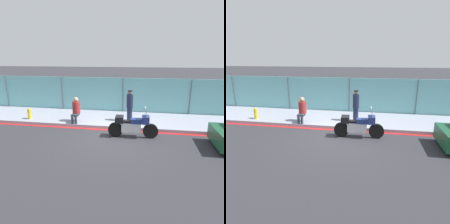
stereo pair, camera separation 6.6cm
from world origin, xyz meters
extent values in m
plane|color=#2D2D33|center=(0.00, 0.00, 0.00)|extent=(120.00, 120.00, 0.00)
cube|color=#8E93A3|center=(0.00, 2.46, 0.08)|extent=(30.87, 3.02, 0.17)
cube|color=red|center=(0.00, 0.86, 0.00)|extent=(30.87, 0.18, 0.01)
cube|color=#6BB2B7|center=(0.00, 4.05, 1.18)|extent=(29.33, 0.08, 2.35)
cylinder|color=#4C4C51|center=(-8.31, 3.95, 1.18)|extent=(0.05, 0.05, 2.35)
cylinder|color=#4C4C51|center=(-4.16, 3.95, 1.18)|extent=(0.05, 0.05, 2.35)
cylinder|color=#4C4C51|center=(0.00, 3.95, 1.18)|extent=(0.05, 0.05, 2.35)
cylinder|color=#4C4C51|center=(4.16, 3.95, 1.18)|extent=(0.05, 0.05, 2.35)
cylinder|color=black|center=(1.71, 0.14, 0.35)|extent=(0.70, 0.17, 0.70)
cylinder|color=black|center=(0.08, 0.07, 0.35)|extent=(0.70, 0.17, 0.70)
cube|color=silver|center=(0.82, 0.10, 0.50)|extent=(0.91, 0.32, 0.44)
cube|color=navy|center=(1.05, 0.11, 0.81)|extent=(0.53, 0.33, 0.22)
cube|color=black|center=(0.72, 0.09, 0.77)|extent=(0.61, 0.31, 0.10)
cube|color=navy|center=(1.47, 0.13, 0.89)|extent=(0.34, 0.49, 0.34)
cube|color=silver|center=(1.47, 0.13, 1.27)|extent=(0.12, 0.42, 0.42)
cube|color=black|center=(0.26, 0.07, 0.87)|extent=(0.38, 0.52, 0.30)
cylinder|color=#191E38|center=(0.59, 2.03, 0.55)|extent=(0.29, 0.29, 0.75)
cylinder|color=#191E38|center=(0.59, 2.03, 1.30)|extent=(0.35, 0.35, 0.75)
sphere|color=brown|center=(0.59, 2.03, 1.78)|extent=(0.22, 0.22, 0.22)
cylinder|color=black|center=(0.59, 2.03, 1.88)|extent=(0.25, 0.25, 0.05)
cylinder|color=#2D3342|center=(-2.40, 1.05, 0.39)|extent=(0.14, 0.14, 0.44)
cylinder|color=#2D3342|center=(-2.21, 1.05, 0.39)|extent=(0.14, 0.14, 0.44)
cube|color=#2D3342|center=(-2.31, 1.26, 0.61)|extent=(0.36, 0.44, 0.10)
cylinder|color=maroon|center=(-2.31, 1.48, 0.97)|extent=(0.43, 0.43, 0.62)
sphere|color=tan|center=(-2.31, 1.48, 1.41)|extent=(0.26, 0.26, 0.26)
cylinder|color=gold|center=(-5.17, 1.48, 0.42)|extent=(0.20, 0.20, 0.51)
sphere|color=gold|center=(-5.17, 1.48, 0.73)|extent=(0.18, 0.18, 0.18)
cylinder|color=gold|center=(-5.17, 1.38, 0.45)|extent=(0.07, 0.08, 0.07)
camera|label=1|loc=(1.36, -8.68, 3.71)|focal=32.00mm
camera|label=2|loc=(1.42, -8.67, 3.71)|focal=32.00mm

